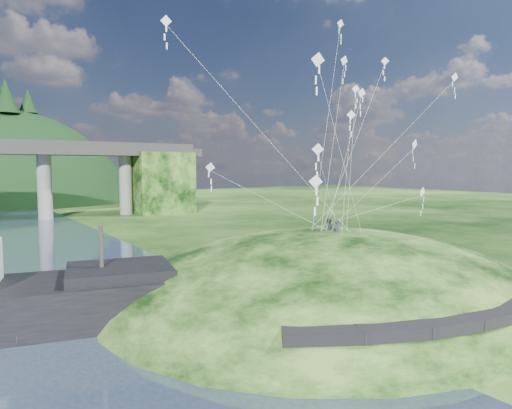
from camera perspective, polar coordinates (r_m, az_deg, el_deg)
ground at (r=30.26m, az=0.08°, el=-14.49°), size 320.00×320.00×0.00m
grass_hill at (r=36.97m, az=8.88°, el=-13.39°), size 36.00×32.00×13.00m
footpath at (r=28.41m, az=24.83°, el=-11.81°), size 22.29×5.84×0.83m
wooden_dock at (r=34.27m, az=-17.03°, el=-11.53°), size 15.28×7.98×1.11m
kite_flyers at (r=36.15m, az=9.39°, el=-1.78°), size 1.28×2.03×1.85m
kite_swarm at (r=37.06m, az=9.40°, el=11.87°), size 19.59×16.13×17.09m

